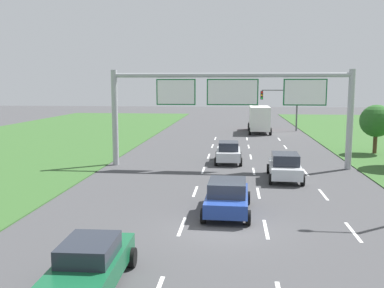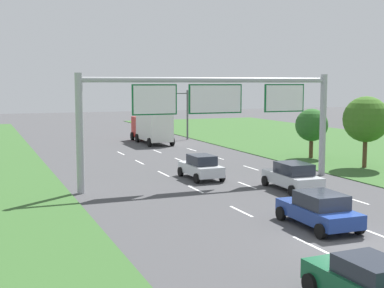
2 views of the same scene
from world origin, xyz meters
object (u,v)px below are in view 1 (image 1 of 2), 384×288
object	(u,v)px
sign_gantry	(232,99)
traffic_light_mast	(282,101)
car_mid_lane	(90,264)
roadside_tree_far	(376,121)
box_truck	(259,118)
car_lead_silver	(227,196)
car_far_ahead	(228,152)
car_near_red	(285,166)

from	to	relation	value
sign_gantry	traffic_light_mast	bearing A→B (deg)	76.36
car_mid_lane	roadside_tree_far	world-z (taller)	roadside_tree_far
box_truck	traffic_light_mast	distance (m)	4.14
car_lead_silver	car_far_ahead	world-z (taller)	car_far_ahead
car_lead_silver	traffic_light_mast	bearing A→B (deg)	81.73
car_mid_lane	sign_gantry	world-z (taller)	sign_gantry
car_far_ahead	sign_gantry	size ratio (longest dim) A/B	0.23
car_mid_lane	traffic_light_mast	world-z (taller)	traffic_light_mast
car_far_ahead	car_near_red	bearing A→B (deg)	-57.51
car_near_red	car_mid_lane	xyz separation A→B (m)	(-7.29, -15.40, -0.09)
car_lead_silver	roadside_tree_far	xyz separation A→B (m)	(12.34, 18.57, 2.04)
car_mid_lane	traffic_light_mast	bearing A→B (deg)	75.74
car_far_ahead	roadside_tree_far	xyz separation A→B (m)	(12.51, 5.47, 2.04)
traffic_light_mast	box_truck	bearing A→B (deg)	-146.03
car_far_ahead	roadside_tree_far	bearing A→B (deg)	22.80
box_truck	traffic_light_mast	size ratio (longest dim) A/B	1.43
car_far_ahead	car_mid_lane	bearing A→B (deg)	-100.73
car_near_red	roadside_tree_far	xyz separation A→B (m)	(8.88, 10.99, 2.01)
car_far_ahead	traffic_light_mast	size ratio (longest dim) A/B	0.70
car_mid_lane	car_near_red	bearing A→B (deg)	63.14
car_far_ahead	box_truck	xyz separation A→B (m)	(3.46, 21.67, 0.95)
car_lead_silver	sign_gantry	distance (m)	12.11
car_far_ahead	traffic_light_mast	bearing A→B (deg)	74.02
roadside_tree_far	car_lead_silver	bearing A→B (deg)	-123.61
car_near_red	car_lead_silver	bearing A→B (deg)	-112.48
car_near_red	box_truck	xyz separation A→B (m)	(-0.17, 27.19, 0.92)
box_truck	roadside_tree_far	distance (m)	18.59
car_near_red	sign_gantry	size ratio (longest dim) A/B	0.26
car_lead_silver	car_mid_lane	bearing A→B (deg)	-114.67
car_lead_silver	car_mid_lane	distance (m)	8.71
car_lead_silver	car_far_ahead	size ratio (longest dim) A/B	1.11
car_near_red	roadside_tree_far	distance (m)	14.27
car_near_red	car_far_ahead	xyz separation A→B (m)	(-3.63, 5.53, -0.03)
car_near_red	traffic_light_mast	world-z (taller)	traffic_light_mast
car_near_red	roadside_tree_far	bearing A→B (deg)	53.16
box_truck	car_near_red	bearing A→B (deg)	-89.15
car_near_red	box_truck	size ratio (longest dim) A/B	0.55
sign_gantry	traffic_light_mast	distance (m)	26.14
car_near_red	box_truck	world-z (taller)	box_truck
car_near_red	car_lead_silver	distance (m)	8.33
car_near_red	car_far_ahead	size ratio (longest dim) A/B	1.12
car_mid_lane	box_truck	size ratio (longest dim) A/B	0.53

